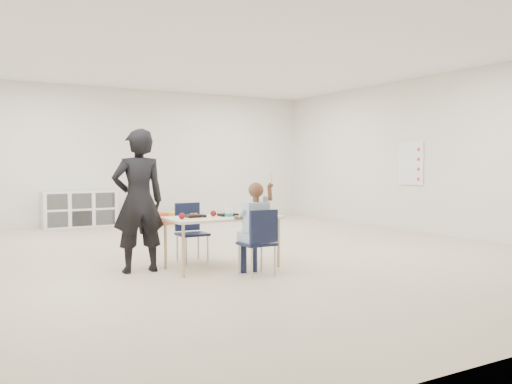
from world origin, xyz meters
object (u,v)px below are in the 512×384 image
cubby_shelf (80,209)px  table (223,242)px  chair_near (257,242)px  adult (138,201)px  child (257,223)px

cubby_shelf → table: bearing=-83.8°
chair_near → adult: adult is taller
table → child: size_ratio=1.15×
child → cubby_shelf: size_ratio=0.83×
table → child: (0.15, -0.56, 0.27)m
cubby_shelf → adult: size_ratio=0.86×
table → adult: size_ratio=0.82×
child → adult: adult is taller
table → adult: 1.10m
cubby_shelf → adult: bearing=-94.4°
chair_near → adult: size_ratio=0.45×
table → cubby_shelf: size_ratio=0.96×
chair_near → cubby_shelf: chair_near is taller
chair_near → adult: bearing=143.0°
chair_near → child: 0.21m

